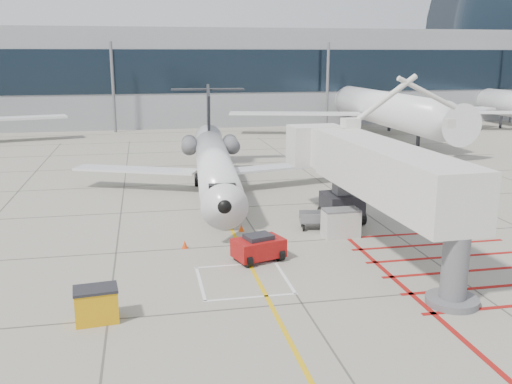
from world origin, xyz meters
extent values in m
plane|color=gray|center=(0.00, 0.00, 0.00)|extent=(260.00, 260.00, 0.00)
cone|color=red|center=(-4.34, 4.09, 0.22)|extent=(0.32, 0.32, 0.44)
cone|color=#DD490B|center=(-0.79, 6.52, 0.22)|extent=(0.31, 0.31, 0.43)
cube|color=gray|center=(10.00, 70.00, 7.00)|extent=(180.00, 28.00, 14.00)
cube|color=black|center=(10.00, 55.95, 8.00)|extent=(180.00, 0.10, 6.00)
camera|label=1|loc=(-6.26, -25.60, 10.27)|focal=40.00mm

